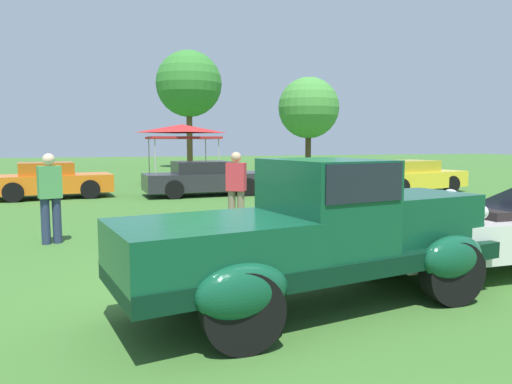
{
  "coord_description": "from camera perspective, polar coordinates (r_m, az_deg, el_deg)",
  "views": [
    {
      "loc": [
        -1.66,
        -5.39,
        1.89
      ],
      "look_at": [
        0.97,
        2.75,
        1.01
      ],
      "focal_mm": 33.65,
      "sensor_mm": 36.0,
      "label": 1
    }
  ],
  "objects": [
    {
      "name": "show_car_orange",
      "position": [
        17.72,
        -23.24,
        1.25
      ],
      "size": [
        4.06,
        2.18,
        1.22
      ],
      "color": "orange",
      "rests_on": "ground_plane"
    },
    {
      "name": "feature_pickup_truck",
      "position": [
        5.57,
        7.38,
        -4.7
      ],
      "size": [
        4.78,
        2.42,
        1.7
      ],
      "color": "black",
      "rests_on": "ground_plane"
    },
    {
      "name": "canopy_tent_center_field",
      "position": [
        22.11,
        -8.78,
        7.22
      ],
      "size": [
        3.04,
        3.04,
        2.71
      ],
      "color": "#B7B7BC",
      "rests_on": "ground_plane"
    },
    {
      "name": "treeline_center",
      "position": [
        37.34,
        6.27,
        9.89
      ],
      "size": [
        4.64,
        4.64,
        6.84
      ],
      "color": "#47331E",
      "rests_on": "ground_plane"
    },
    {
      "name": "spectator_by_row",
      "position": [
        10.28,
        -2.37,
        0.45
      ],
      "size": [
        0.47,
        0.41,
        1.69
      ],
      "color": "#7F7056",
      "rests_on": "ground_plane"
    },
    {
      "name": "spectator_near_truck",
      "position": [
        9.69,
        -23.28,
        -0.36
      ],
      "size": [
        0.45,
        0.34,
        1.69
      ],
      "color": "#283351",
      "rests_on": "ground_plane"
    },
    {
      "name": "show_car_charcoal",
      "position": [
        17.25,
        -6.05,
        1.59
      ],
      "size": [
        4.44,
        1.91,
        1.22
      ],
      "color": "#28282D",
      "rests_on": "ground_plane"
    },
    {
      "name": "ground_plane",
      "position": [
        5.95,
        -0.8,
        -12.63
      ],
      "size": [
        120.0,
        120.0,
        0.0
      ],
      "primitive_type": "plane",
      "color": "#386628"
    },
    {
      "name": "treeline_mid_left",
      "position": [
        37.0,
        -7.99,
        12.57
      ],
      "size": [
        4.91,
        4.91,
        8.7
      ],
      "color": "brown",
      "rests_on": "ground_plane"
    },
    {
      "name": "show_car_yellow",
      "position": [
        18.97,
        17.89,
        1.72
      ],
      "size": [
        4.72,
        2.58,
        1.22
      ],
      "color": "yellow",
      "rests_on": "ground_plane"
    },
    {
      "name": "neighbor_convertible",
      "position": [
        8.09,
        26.98,
        -4.07
      ],
      "size": [
        4.33,
        1.77,
        1.4
      ],
      "color": "silver",
      "rests_on": "ground_plane"
    }
  ]
}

